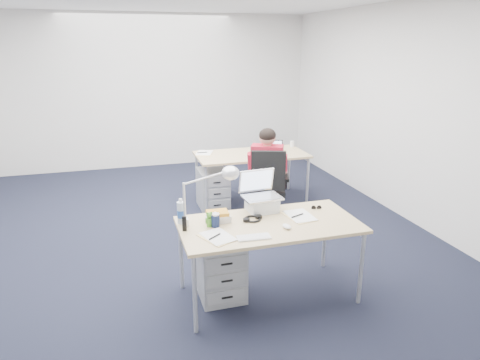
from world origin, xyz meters
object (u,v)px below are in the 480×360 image
object	(u,v)px
seated_person	(268,174)
desk_lamp	(202,195)
desk_far	(251,157)
wireless_keyboard	(254,237)
sunglasses	(316,208)
dark_laptop	(273,148)
office_chair	(267,203)
desk_near	(269,228)
book_stack	(218,216)
can_koozie	(215,220)
drawer_pedestal_near	(220,268)
computer_mouse	(287,226)
headphones	(253,218)
cordless_phone	(184,224)
far_cup	(292,144)
water_bottle	(181,211)
silver_laptop	(262,192)
bear_figurine	(209,219)

from	to	relation	value
seated_person	desk_lamp	world-z (taller)	desk_lamp
desk_far	seated_person	bearing A→B (deg)	-90.08
wireless_keyboard	seated_person	bearing A→B (deg)	70.34
sunglasses	dark_laptop	distance (m)	2.15
office_chair	seated_person	world-z (taller)	seated_person
desk_near	sunglasses	size ratio (longest dim) A/B	15.69
desk_far	book_stack	world-z (taller)	book_stack
can_koozie	book_stack	world-z (taller)	can_koozie
drawer_pedestal_near	computer_mouse	xyz separation A→B (m)	(0.53, -0.29, 0.47)
computer_mouse	desk_far	bearing A→B (deg)	68.82
desk_far	headphones	bearing A→B (deg)	-107.55
cordless_phone	sunglasses	size ratio (longest dim) A/B	1.30
drawer_pedestal_near	computer_mouse	bearing A→B (deg)	-28.99
desk_lamp	far_cup	distance (m)	3.19
water_bottle	desk_lamp	world-z (taller)	desk_lamp
desk_near	headphones	bearing A→B (deg)	137.34
cordless_phone	computer_mouse	bearing A→B (deg)	7.84
headphones	can_koozie	distance (m)	0.36
computer_mouse	office_chair	bearing A→B (deg)	65.31
computer_mouse	water_bottle	world-z (taller)	water_bottle
headphones	dark_laptop	bearing A→B (deg)	48.95
seated_person	headphones	size ratio (longest dim) A/B	6.38
book_stack	sunglasses	bearing A→B (deg)	1.50
seated_person	book_stack	xyz separation A→B (m)	(-1.05, -1.57, 0.15)
book_stack	desk_lamp	world-z (taller)	desk_lamp
seated_person	cordless_phone	xyz separation A→B (m)	(-1.37, -1.69, 0.17)
wireless_keyboard	headphones	xyz separation A→B (m)	(0.11, 0.36, 0.01)
desk_near	sunglasses	xyz separation A→B (m)	(0.56, 0.20, 0.06)
silver_laptop	bear_figurine	world-z (taller)	silver_laptop
drawer_pedestal_near	can_koozie	distance (m)	0.53
drawer_pedestal_near	silver_laptop	world-z (taller)	silver_laptop
office_chair	silver_laptop	bearing A→B (deg)	-93.66
office_chair	wireless_keyboard	distance (m)	2.04
drawer_pedestal_near	far_cup	world-z (taller)	far_cup
drawer_pedestal_near	dark_laptop	xyz separation A→B (m)	(1.32, 2.17, 0.56)
cordless_phone	desk_lamp	world-z (taller)	desk_lamp
headphones	desk_lamp	xyz separation A→B (m)	(-0.44, 0.06, 0.25)
cordless_phone	far_cup	world-z (taller)	cordless_phone
silver_laptop	book_stack	size ratio (longest dim) A/B	1.82
office_chair	headphones	size ratio (longest dim) A/B	5.23
bear_figurine	dark_laptop	size ratio (longest dim) A/B	0.47
wireless_keyboard	sunglasses	world-z (taller)	sunglasses
headphones	desk_lamp	world-z (taller)	desk_lamp
drawer_pedestal_near	bear_figurine	world-z (taller)	bear_figurine
wireless_keyboard	can_koozie	size ratio (longest dim) A/B	2.25
desk_far	desk_near	bearing A→B (deg)	-104.17
office_chair	far_cup	world-z (taller)	office_chair
can_koozie	dark_laptop	world-z (taller)	dark_laptop
can_koozie	cordless_phone	world-z (taller)	cordless_phone
computer_mouse	dark_laptop	xyz separation A→B (m)	(0.79, 2.47, 0.09)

